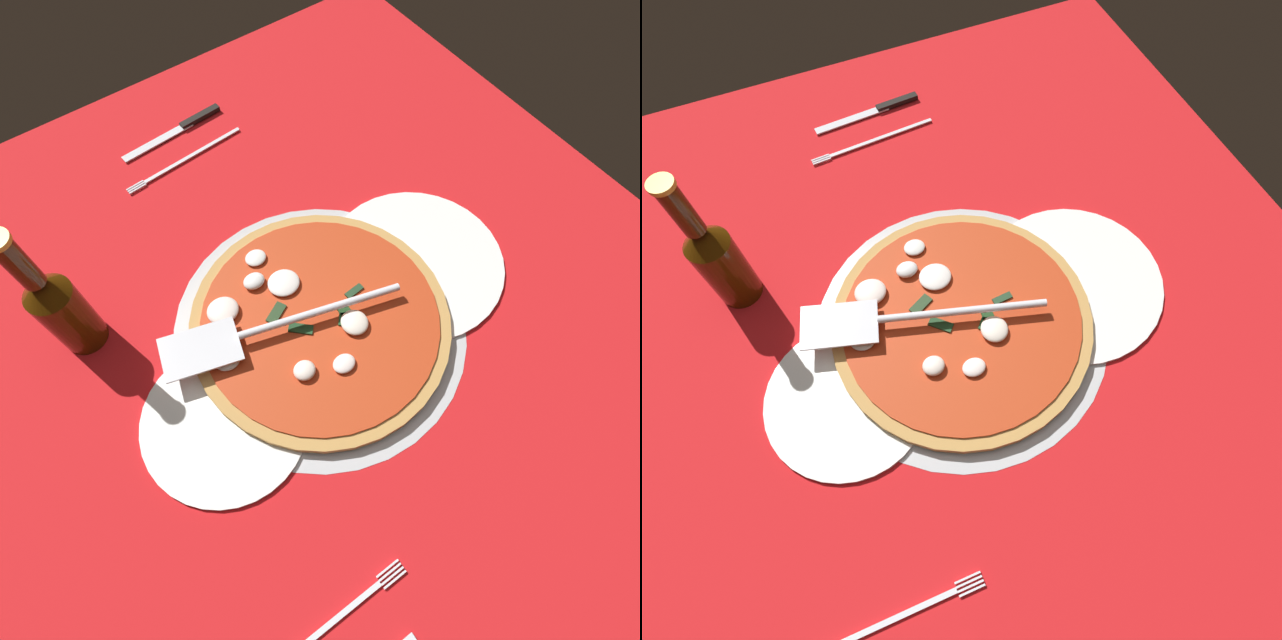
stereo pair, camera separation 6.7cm
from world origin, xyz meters
TOP-DOWN VIEW (x-y plane):
  - ground_plane at (0.00, 0.00)cm, footprint 110.66×110.66cm
  - pizza_pan at (-2.92, 2.29)cm, footprint 39.24×39.24cm
  - dinner_plate_left at (-19.70, 2.27)cm, footprint 25.21×25.21cm
  - dinner_plate_right at (14.34, 6.21)cm, footprint 20.66×20.66cm
  - pizza at (-2.67, 2.08)cm, footprint 34.57×34.57cm
  - pizza_server at (3.85, 0.11)cm, footprint 31.35×12.50cm
  - place_setting_near at (-4.10, -37.59)cm, footprint 21.02×14.85cm
  - beer_bottle at (23.16, -14.63)cm, footprint 5.66×5.66cm

SIDE VIEW (x-z plane):
  - ground_plane at x=0.00cm, z-range -0.80..0.00cm
  - place_setting_near at x=-4.10cm, z-range -0.34..1.06cm
  - pizza_pan at x=-2.92cm, z-range 0.00..0.91cm
  - dinner_plate_left at x=-19.70cm, z-range 0.00..1.00cm
  - dinner_plate_right at x=14.34cm, z-range 0.00..1.00cm
  - pizza at x=-2.67cm, z-range 0.30..3.05cm
  - pizza_server at x=3.85cm, z-range 3.51..4.51cm
  - beer_bottle at x=23.16cm, z-range -2.83..19.45cm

